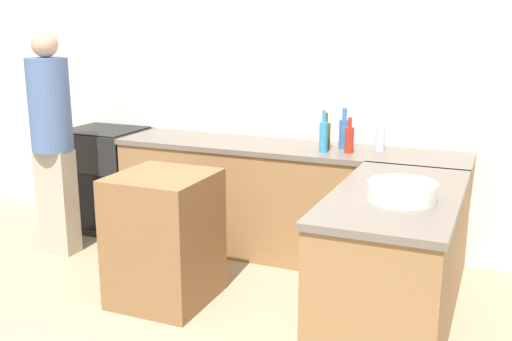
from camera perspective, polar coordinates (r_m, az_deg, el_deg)
name	(u,v)px	position (r m, az deg, el deg)	size (l,w,h in m)	color
wall_back	(301,81)	(4.86, 4.33, 8.48)	(8.00, 0.06, 2.70)	white
counter_back	(286,200)	(4.73, 2.84, -2.86)	(2.74, 0.63, 0.89)	olive
counter_peninsula	(392,267)	(3.56, 12.87, -8.91)	(0.69, 1.43, 0.89)	olive
range_oven	(106,179)	(5.53, -14.07, -0.76)	(0.68, 0.61, 0.90)	black
island_table	(165,238)	(4.00, -8.70, -6.37)	(0.60, 0.62, 0.86)	brown
mixing_bowl	(402,191)	(3.25, 13.74, -1.94)	(0.36, 0.36, 0.10)	white
vinegar_bottle_clear	(380,137)	(4.48, 11.75, 3.15)	(0.07, 0.07, 0.27)	silver
dish_soap_bottle	(323,135)	(4.38, 6.44, 3.33)	(0.06, 0.06, 0.31)	#338CBF
hot_sauce_bottle	(349,139)	(4.38, 8.88, 3.00)	(0.07, 0.07, 0.26)	red
olive_oil_bottle	(325,134)	(4.50, 6.63, 3.43)	(0.08, 0.08, 0.27)	#475B1E
water_bottle_blue	(344,132)	(4.53, 8.38, 3.60)	(0.08, 0.08, 0.30)	#386BB7
person_by_range	(52,135)	(4.90, -18.85, 3.20)	(0.32, 0.32, 1.75)	#ADA38E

